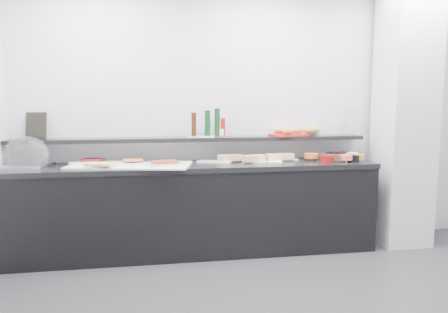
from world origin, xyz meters
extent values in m
cube|color=silver|center=(0.00, 2.00, 1.35)|extent=(5.00, 0.02, 2.70)
cube|color=silver|center=(1.50, 1.65, 1.35)|extent=(0.50, 0.50, 2.70)
cube|color=black|center=(-0.70, 1.70, 0.42)|extent=(3.60, 0.60, 0.85)
cube|color=black|center=(-0.70, 1.70, 0.88)|extent=(3.62, 0.62, 0.05)
cube|color=black|center=(-0.70, 1.88, 1.13)|extent=(3.60, 0.25, 0.04)
cube|color=#A9ACB0|center=(-2.27, 1.70, 0.92)|extent=(0.49, 0.39, 0.04)
ellipsoid|color=white|center=(-2.27, 1.72, 1.03)|extent=(0.41, 0.28, 0.34)
cube|color=silver|center=(-1.32, 1.68, 0.91)|extent=(1.22, 0.76, 0.01)
cube|color=white|center=(-1.75, 1.86, 0.92)|extent=(0.33, 0.24, 0.01)
cube|color=maroon|center=(-1.69, 1.86, 0.94)|extent=(0.23, 0.19, 0.02)
cube|color=silver|center=(-1.51, 1.84, 0.92)|extent=(0.35, 0.29, 0.01)
cube|color=orange|center=(-1.31, 1.80, 0.94)|extent=(0.20, 0.14, 0.02)
cube|color=white|center=(-1.58, 1.58, 0.92)|extent=(0.29, 0.23, 0.01)
cube|color=#D9D354|center=(-1.59, 1.54, 0.94)|extent=(0.28, 0.21, 0.02)
cube|color=silver|center=(-1.00, 1.59, 0.92)|extent=(0.36, 0.31, 0.01)
cube|color=maroon|center=(-1.00, 1.60, 0.94)|extent=(0.27, 0.20, 0.02)
cube|color=white|center=(-0.49, 1.78, 0.91)|extent=(0.37, 0.27, 0.01)
cube|color=tan|center=(-0.33, 1.77, 0.94)|extent=(0.26, 0.15, 0.06)
cylinder|color=#A8AAAF|center=(-0.40, 1.73, 0.92)|extent=(0.15, 0.07, 0.01)
cube|color=white|center=(-0.01, 1.70, 0.91)|extent=(0.42, 0.26, 0.01)
cube|color=tan|center=(-0.10, 1.69, 0.94)|extent=(0.24, 0.16, 0.06)
cylinder|color=#AEAFB5|center=(-0.15, 1.66, 0.92)|extent=(0.15, 0.06, 0.01)
cube|color=white|center=(0.20, 1.81, 0.91)|extent=(0.39, 0.23, 0.01)
cube|color=#E4B177|center=(0.19, 1.76, 0.94)|extent=(0.30, 0.14, 0.06)
cylinder|color=silver|center=(0.19, 1.75, 0.92)|extent=(0.16, 0.02, 0.01)
cylinder|color=silver|center=(0.66, 1.80, 0.94)|extent=(0.20, 0.20, 0.07)
cylinder|color=orange|center=(0.53, 1.76, 0.95)|extent=(0.18, 0.18, 0.05)
cylinder|color=black|center=(0.79, 1.83, 0.94)|extent=(0.15, 0.15, 0.07)
cylinder|color=#520B0D|center=(0.90, 1.81, 0.95)|extent=(0.17, 0.17, 0.05)
cylinder|color=silver|center=(0.98, 1.84, 0.94)|extent=(0.19, 0.19, 0.07)
cylinder|color=white|center=(0.97, 1.77, 0.95)|extent=(0.16, 0.16, 0.05)
cylinder|color=maroon|center=(0.62, 1.59, 0.94)|extent=(0.14, 0.14, 0.07)
cylinder|color=#580C0E|center=(0.69, 1.60, 0.95)|extent=(0.12, 0.12, 0.05)
cylinder|color=white|center=(0.73, 1.62, 0.94)|extent=(0.22, 0.22, 0.07)
cylinder|color=#F7633C|center=(0.83, 1.57, 0.95)|extent=(0.15, 0.15, 0.05)
cylinder|color=black|center=(0.92, 1.59, 0.94)|extent=(0.14, 0.14, 0.07)
cylinder|color=orange|center=(0.98, 1.60, 0.95)|extent=(0.11, 0.11, 0.05)
cube|color=black|center=(-2.22, 1.93, 1.28)|extent=(0.20, 0.09, 0.26)
cube|color=beige|center=(-2.25, 1.99, 1.28)|extent=(0.17, 0.11, 0.22)
cube|color=silver|center=(-0.61, 1.86, 1.16)|extent=(0.30, 0.22, 0.01)
cylinder|color=black|center=(-0.55, 1.89, 1.29)|extent=(0.07, 0.07, 0.26)
cylinder|color=#321809|center=(-0.69, 1.84, 1.28)|extent=(0.06, 0.06, 0.24)
cylinder|color=black|center=(-0.45, 1.88, 1.30)|extent=(0.07, 0.07, 0.28)
cylinder|color=#A20C0B|center=(-0.39, 1.88, 1.25)|extent=(0.06, 0.06, 0.18)
cylinder|color=white|center=(-0.40, 1.86, 1.20)|extent=(0.04, 0.04, 0.07)
cylinder|color=white|center=(-0.41, 1.85, 1.20)|extent=(0.04, 0.04, 0.07)
cube|color=#AC1D12|center=(0.32, 1.88, 1.16)|extent=(0.43, 0.36, 0.02)
ellipsoid|color=#BC9147|center=(0.26, 1.97, 1.21)|extent=(0.15, 0.11, 0.08)
ellipsoid|color=#B27543|center=(0.29, 1.93, 1.21)|extent=(0.13, 0.09, 0.08)
ellipsoid|color=#B89146|center=(0.61, 1.96, 1.21)|extent=(0.17, 0.11, 0.08)
ellipsoid|color=#BE7648|center=(0.28, 1.78, 1.21)|extent=(0.18, 0.15, 0.08)
ellipsoid|color=#C77B4C|center=(0.42, 1.91, 1.21)|extent=(0.14, 0.09, 0.08)
ellipsoid|color=#AF7F43|center=(0.54, 1.87, 1.21)|extent=(0.18, 0.15, 0.08)
cylinder|color=silver|center=(1.00, 1.88, 1.30)|extent=(0.11, 0.11, 0.30)
camera|label=1|loc=(-1.12, -2.55, 1.53)|focal=35.00mm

